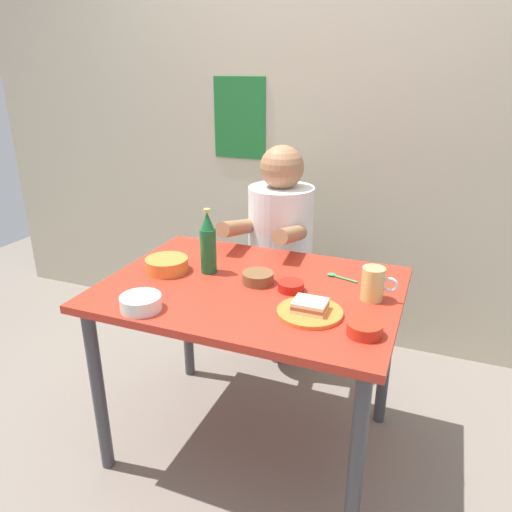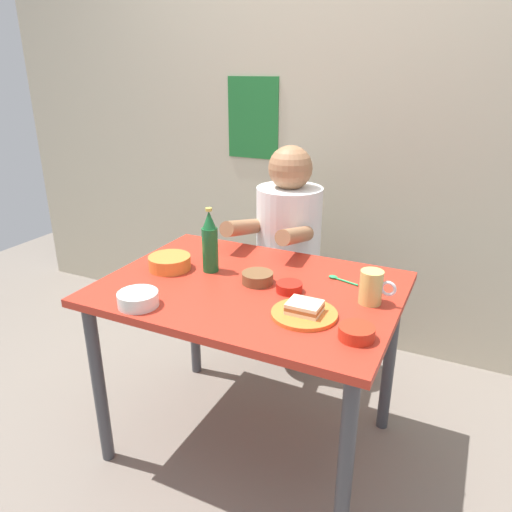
% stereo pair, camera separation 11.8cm
% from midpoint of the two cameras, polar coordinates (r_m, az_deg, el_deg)
% --- Properties ---
extents(ground_plane, '(6.00, 6.00, 0.00)m').
position_cam_midpoint_polar(ground_plane, '(2.23, 1.02, -20.99)').
color(ground_plane, slate).
extents(wall_back, '(4.40, 0.09, 2.60)m').
position_cam_midpoint_polar(wall_back, '(2.65, 11.17, 16.59)').
color(wall_back, '#BCB299').
rests_on(wall_back, ground).
extents(dining_table, '(1.10, 0.80, 0.74)m').
position_cam_midpoint_polar(dining_table, '(1.86, 1.15, -6.09)').
color(dining_table, '#B72D1E').
rests_on(dining_table, ground).
extents(stool, '(0.34, 0.34, 0.45)m').
position_cam_midpoint_polar(stool, '(2.55, 5.00, -5.68)').
color(stool, '#4C4C51').
rests_on(stool, ground).
extents(person_seated, '(0.33, 0.56, 0.72)m').
position_cam_midpoint_polar(person_seated, '(2.38, 5.22, 3.19)').
color(person_seated, white).
rests_on(person_seated, stool).
extents(plate_orange, '(0.22, 0.22, 0.01)m').
position_cam_midpoint_polar(plate_orange, '(1.61, 7.82, -6.84)').
color(plate_orange, orange).
rests_on(plate_orange, dining_table).
extents(sandwich, '(0.11, 0.09, 0.04)m').
position_cam_midpoint_polar(sandwich, '(1.60, 7.87, -6.05)').
color(sandwich, beige).
rests_on(sandwich, plate_orange).
extents(beer_mug, '(0.13, 0.08, 0.12)m').
position_cam_midpoint_polar(beer_mug, '(1.72, 15.46, -3.60)').
color(beer_mug, '#D1BC66').
rests_on(beer_mug, dining_table).
extents(beer_bottle, '(0.06, 0.06, 0.26)m').
position_cam_midpoint_polar(beer_bottle, '(1.90, -3.72, 1.52)').
color(beer_bottle, '#19602D').
rests_on(beer_bottle, dining_table).
extents(sambal_bowl_red, '(0.10, 0.10, 0.03)m').
position_cam_midpoint_polar(sambal_bowl_red, '(1.77, 5.86, -3.67)').
color(sambal_bowl_red, '#B21E14').
rests_on(sambal_bowl_red, dining_table).
extents(rice_bowl_white, '(0.14, 0.14, 0.05)m').
position_cam_midpoint_polar(rice_bowl_white, '(1.69, -11.86, -4.96)').
color(rice_bowl_white, silver).
rests_on(rice_bowl_white, dining_table).
extents(soup_bowl_orange, '(0.17, 0.17, 0.05)m').
position_cam_midpoint_polar(soup_bowl_orange, '(1.97, -8.53, -0.72)').
color(soup_bowl_orange, orange).
rests_on(soup_bowl_orange, dining_table).
extents(condiment_bowl_brown, '(0.12, 0.12, 0.04)m').
position_cam_midpoint_polar(condiment_bowl_brown, '(1.83, 2.03, -2.56)').
color(condiment_bowl_brown, brown).
rests_on(condiment_bowl_brown, dining_table).
extents(sauce_bowl_chili, '(0.11, 0.11, 0.04)m').
position_cam_midpoint_polar(sauce_bowl_chili, '(1.51, 14.03, -8.75)').
color(sauce_bowl_chili, red).
rests_on(sauce_bowl_chili, dining_table).
extents(spoon, '(0.12, 0.05, 0.01)m').
position_cam_midpoint_polar(spoon, '(1.90, 11.44, -2.66)').
color(spoon, '#26A559').
rests_on(spoon, dining_table).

